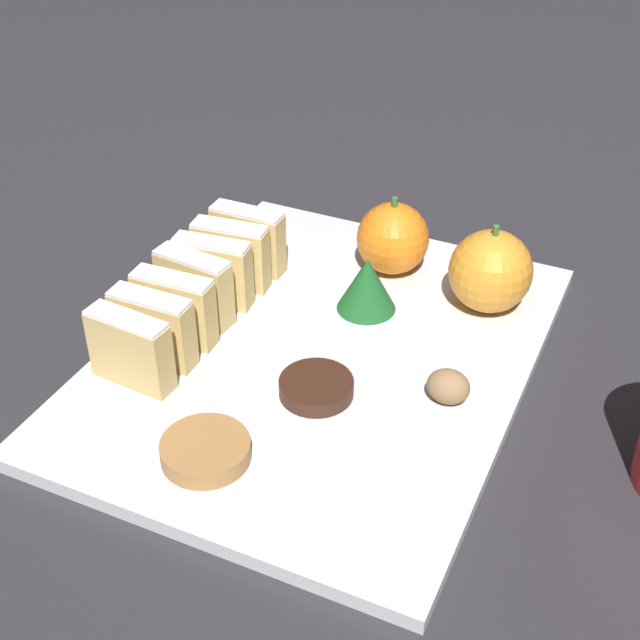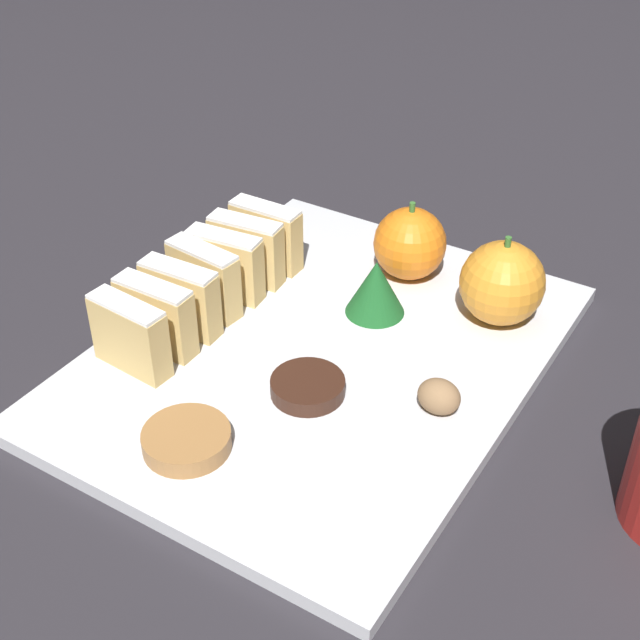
{
  "view_description": "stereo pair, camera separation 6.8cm",
  "coord_description": "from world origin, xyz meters",
  "px_view_note": "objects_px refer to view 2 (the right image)",
  "views": [
    {
      "loc": [
        0.23,
        -0.5,
        0.44
      ],
      "look_at": [
        0.0,
        0.0,
        0.04
      ],
      "focal_mm": 50.0,
      "sensor_mm": 36.0,
      "label": 1
    },
    {
      "loc": [
        0.29,
        -0.47,
        0.44
      ],
      "look_at": [
        0.0,
        0.0,
        0.04
      ],
      "focal_mm": 50.0,
      "sensor_mm": 36.0,
      "label": 2
    }
  ],
  "objects_px": {
    "orange_near": "(502,283)",
    "orange_far": "(410,244)",
    "walnut": "(439,396)",
    "chocolate_cookie": "(308,387)"
  },
  "relations": [
    {
      "from": "orange_far",
      "to": "chocolate_cookie",
      "type": "xyz_separation_m",
      "value": [
        0.01,
        -0.18,
        -0.03
      ]
    },
    {
      "from": "orange_far",
      "to": "walnut",
      "type": "height_order",
      "value": "orange_far"
    },
    {
      "from": "orange_far",
      "to": "walnut",
      "type": "bearing_deg",
      "value": -55.98
    },
    {
      "from": "orange_near",
      "to": "orange_far",
      "type": "height_order",
      "value": "orange_near"
    },
    {
      "from": "walnut",
      "to": "chocolate_cookie",
      "type": "xyz_separation_m",
      "value": [
        -0.09,
        -0.03,
        -0.01
      ]
    },
    {
      "from": "walnut",
      "to": "chocolate_cookie",
      "type": "relative_size",
      "value": 0.58
    },
    {
      "from": "orange_near",
      "to": "walnut",
      "type": "xyz_separation_m",
      "value": [
        0.01,
        -0.13,
        -0.02
      ]
    },
    {
      "from": "chocolate_cookie",
      "to": "walnut",
      "type": "bearing_deg",
      "value": 20.38
    },
    {
      "from": "orange_far",
      "to": "chocolate_cookie",
      "type": "height_order",
      "value": "orange_far"
    },
    {
      "from": "orange_near",
      "to": "orange_far",
      "type": "bearing_deg",
      "value": 167.61
    }
  ]
}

